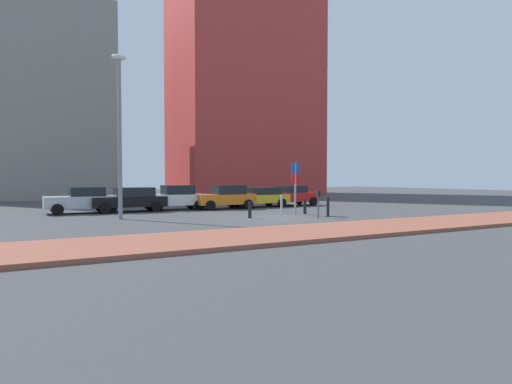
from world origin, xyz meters
TOP-DOWN VIEW (x-y plane):
  - ground_plane at (0.00, 0.00)m, footprint 120.00×120.00m
  - sidewalk_brick at (0.00, -6.10)m, footprint 40.00×3.74m
  - parked_car_silver at (-8.34, 7.40)m, footprint 4.24×2.14m
  - parked_car_black at (-5.74, 7.20)m, footprint 4.44×2.09m
  - parked_car_white at (-2.82, 7.43)m, footprint 3.97×1.95m
  - parked_car_orange at (0.40, 6.74)m, footprint 3.93×2.08m
  - parked_car_yellow at (3.04, 7.08)m, footprint 4.59×2.14m
  - parked_car_red at (5.99, 7.42)m, footprint 4.25×2.20m
  - parking_sign_post at (2.12, 0.81)m, footprint 0.60×0.10m
  - parking_meter at (2.18, -1.28)m, footprint 0.18×0.14m
  - street_lamp at (-6.99, 2.76)m, footprint 0.70×0.36m
  - traffic_bollard_near at (2.92, 1.03)m, footprint 0.18×0.18m
  - traffic_bollard_mid at (3.04, -0.97)m, footprint 0.15×0.15m
  - traffic_bollard_far at (2.15, 2.37)m, footprint 0.13×0.13m
  - traffic_bollard_edge at (-1.02, 0.21)m, footprint 0.17×0.17m
  - building_colorful_midrise at (12.43, 29.30)m, footprint 17.27×12.66m
  - building_under_construction at (-10.87, 29.88)m, footprint 13.97×12.94m

SIDE VIEW (x-z plane):
  - ground_plane at x=0.00m, z-range 0.00..0.00m
  - sidewalk_brick at x=0.00m, z-range 0.00..0.14m
  - traffic_bollard_edge at x=-1.02m, z-range 0.00..0.85m
  - traffic_bollard_near at x=2.92m, z-range 0.00..0.87m
  - traffic_bollard_mid at x=3.04m, z-range 0.00..1.04m
  - traffic_bollard_far at x=2.15m, z-range 0.00..1.08m
  - parked_car_yellow at x=3.04m, z-range 0.04..1.43m
  - parked_car_red at x=5.99m, z-range 0.02..1.51m
  - parked_car_black at x=-5.74m, z-range 0.03..1.52m
  - parked_car_silver at x=-8.34m, z-range 0.02..1.55m
  - parked_car_white at x=-2.82m, z-range 0.01..1.61m
  - parked_car_orange at x=0.40m, z-range 0.02..1.61m
  - parking_meter at x=2.18m, z-range 0.21..1.60m
  - parking_sign_post at x=2.12m, z-range 0.38..3.32m
  - street_lamp at x=-6.99m, z-range 0.64..8.83m
  - building_under_construction at x=-10.87m, z-range 0.00..19.32m
  - building_colorful_midrise at x=12.43m, z-range 0.00..29.59m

